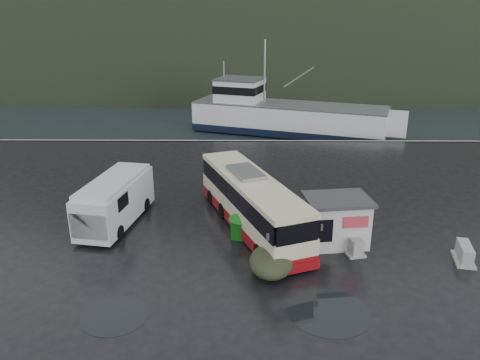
{
  "coord_description": "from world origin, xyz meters",
  "views": [
    {
      "loc": [
        1.32,
        -22.71,
        11.58
      ],
      "look_at": [
        1.06,
        4.49,
        1.7
      ],
      "focal_mm": 35.0,
      "sensor_mm": 36.0,
      "label": 1
    }
  ],
  "objects_px": {
    "white_van": "(118,223)",
    "jersey_barrier_b": "(351,251)",
    "fishing_trawler": "(288,121)",
    "waste_bin_right": "(243,237)",
    "jersey_barrier_a": "(306,258)",
    "ticket_kiosk": "(335,243)",
    "dome_tent": "(271,272)",
    "waste_bin_left": "(296,244)",
    "jersey_barrier_c": "(463,261)",
    "coach_bus": "(251,227)"
  },
  "relations": [
    {
      "from": "jersey_barrier_b",
      "to": "dome_tent",
      "type": "bearing_deg",
      "value": -153.25
    },
    {
      "from": "jersey_barrier_a",
      "to": "jersey_barrier_b",
      "type": "height_order",
      "value": "jersey_barrier_b"
    },
    {
      "from": "waste_bin_right",
      "to": "jersey_barrier_c",
      "type": "relative_size",
      "value": 0.89
    },
    {
      "from": "dome_tent",
      "to": "waste_bin_right",
      "type": "bearing_deg",
      "value": 110.79
    },
    {
      "from": "white_van",
      "to": "ticket_kiosk",
      "type": "height_order",
      "value": "white_van"
    },
    {
      "from": "dome_tent",
      "to": "ticket_kiosk",
      "type": "height_order",
      "value": "ticket_kiosk"
    },
    {
      "from": "waste_bin_right",
      "to": "fishing_trawler",
      "type": "height_order",
      "value": "fishing_trawler"
    },
    {
      "from": "coach_bus",
      "to": "waste_bin_left",
      "type": "distance_m",
      "value": 3.06
    },
    {
      "from": "coach_bus",
      "to": "fishing_trawler",
      "type": "xyz_separation_m",
      "value": [
        4.51,
        27.36,
        0.0
      ]
    },
    {
      "from": "jersey_barrier_b",
      "to": "jersey_barrier_c",
      "type": "xyz_separation_m",
      "value": [
        5.3,
        -0.98,
        0.0
      ]
    },
    {
      "from": "white_van",
      "to": "waste_bin_right",
      "type": "relative_size",
      "value": 4.24
    },
    {
      "from": "dome_tent",
      "to": "jersey_barrier_c",
      "type": "distance_m",
      "value": 9.56
    },
    {
      "from": "coach_bus",
      "to": "waste_bin_left",
      "type": "xyz_separation_m",
      "value": [
        2.3,
        -2.01,
        0.0
      ]
    },
    {
      "from": "white_van",
      "to": "jersey_barrier_a",
      "type": "bearing_deg",
      "value": -11.04
    },
    {
      "from": "ticket_kiosk",
      "to": "coach_bus",
      "type": "bearing_deg",
      "value": 149.62
    },
    {
      "from": "white_van",
      "to": "jersey_barrier_c",
      "type": "height_order",
      "value": "white_van"
    },
    {
      "from": "waste_bin_left",
      "to": "jersey_barrier_b",
      "type": "distance_m",
      "value": 2.85
    },
    {
      "from": "coach_bus",
      "to": "ticket_kiosk",
      "type": "bearing_deg",
      "value": -44.39
    },
    {
      "from": "waste_bin_right",
      "to": "dome_tent",
      "type": "distance_m",
      "value": 3.88
    },
    {
      "from": "waste_bin_right",
      "to": "fishing_trawler",
      "type": "relative_size",
      "value": 0.06
    },
    {
      "from": "white_van",
      "to": "ticket_kiosk",
      "type": "relative_size",
      "value": 1.99
    },
    {
      "from": "ticket_kiosk",
      "to": "jersey_barrier_b",
      "type": "height_order",
      "value": "ticket_kiosk"
    },
    {
      "from": "white_van",
      "to": "ticket_kiosk",
      "type": "xyz_separation_m",
      "value": [
        12.15,
        -2.37,
        0.0
      ]
    },
    {
      "from": "waste_bin_right",
      "to": "jersey_barrier_b",
      "type": "bearing_deg",
      "value": -15.14
    },
    {
      "from": "jersey_barrier_c",
      "to": "fishing_trawler",
      "type": "height_order",
      "value": "fishing_trawler"
    },
    {
      "from": "jersey_barrier_b",
      "to": "coach_bus",
      "type": "bearing_deg",
      "value": 152.12
    },
    {
      "from": "waste_bin_left",
      "to": "jersey_barrier_b",
      "type": "height_order",
      "value": "waste_bin_left"
    },
    {
      "from": "jersey_barrier_c",
      "to": "fishing_trawler",
      "type": "distance_m",
      "value": 31.58
    },
    {
      "from": "coach_bus",
      "to": "jersey_barrier_c",
      "type": "height_order",
      "value": "coach_bus"
    },
    {
      "from": "waste_bin_left",
      "to": "jersey_barrier_a",
      "type": "relative_size",
      "value": 0.81
    },
    {
      "from": "waste_bin_right",
      "to": "jersey_barrier_a",
      "type": "xyz_separation_m",
      "value": [
        3.17,
        -2.31,
        0.0
      ]
    },
    {
      "from": "white_van",
      "to": "fishing_trawler",
      "type": "height_order",
      "value": "fishing_trawler"
    },
    {
      "from": "jersey_barrier_b",
      "to": "fishing_trawler",
      "type": "height_order",
      "value": "fishing_trawler"
    },
    {
      "from": "waste_bin_right",
      "to": "coach_bus",
      "type": "bearing_deg",
      "value": 67.14
    },
    {
      "from": "waste_bin_right",
      "to": "ticket_kiosk",
      "type": "relative_size",
      "value": 0.47
    },
    {
      "from": "white_van",
      "to": "waste_bin_right",
      "type": "distance_m",
      "value": 7.46
    },
    {
      "from": "waste_bin_right",
      "to": "dome_tent",
      "type": "bearing_deg",
      "value": -69.21
    },
    {
      "from": "fishing_trawler",
      "to": "waste_bin_right",
      "type": "bearing_deg",
      "value": -80.4
    },
    {
      "from": "dome_tent",
      "to": "waste_bin_left",
      "type": "bearing_deg",
      "value": 62.94
    },
    {
      "from": "waste_bin_right",
      "to": "ticket_kiosk",
      "type": "bearing_deg",
      "value": -7.85
    },
    {
      "from": "waste_bin_right",
      "to": "jersey_barrier_c",
      "type": "xyz_separation_m",
      "value": [
        10.87,
        -2.49,
        0.0
      ]
    },
    {
      "from": "coach_bus",
      "to": "jersey_barrier_b",
      "type": "relative_size",
      "value": 6.33
    },
    {
      "from": "fishing_trawler",
      "to": "jersey_barrier_a",
      "type": "bearing_deg",
      "value": -73.85
    },
    {
      "from": "waste_bin_right",
      "to": "jersey_barrier_b",
      "type": "distance_m",
      "value": 5.78
    },
    {
      "from": "jersey_barrier_b",
      "to": "waste_bin_left",
      "type": "bearing_deg",
      "value": 166.38
    },
    {
      "from": "white_van",
      "to": "jersey_barrier_b",
      "type": "height_order",
      "value": "white_van"
    },
    {
      "from": "coach_bus",
      "to": "jersey_barrier_a",
      "type": "distance_m",
      "value": 4.39
    },
    {
      "from": "white_van",
      "to": "jersey_barrier_a",
      "type": "relative_size",
      "value": 3.8
    },
    {
      "from": "waste_bin_left",
      "to": "fishing_trawler",
      "type": "height_order",
      "value": "fishing_trawler"
    },
    {
      "from": "coach_bus",
      "to": "waste_bin_left",
      "type": "relative_size",
      "value": 7.96
    }
  ]
}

